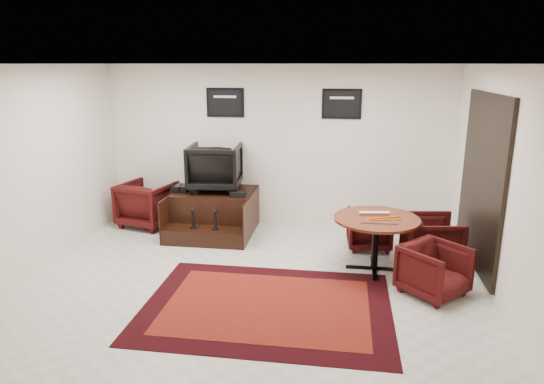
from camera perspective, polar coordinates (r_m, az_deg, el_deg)
The scene contains 16 objects.
ground at distance 6.55m, azimuth -2.55°, elevation -10.46°, with size 6.00×6.00×0.00m, color silver.
room_shell at distance 6.06m, azimuth 1.28°, elevation 5.21°, with size 6.02×5.02×2.81m.
area_rug at distance 5.93m, azimuth -0.58°, elevation -13.26°, with size 2.93×2.20×0.01m.
shine_podium at distance 8.36m, azimuth -6.81°, elevation -2.49°, with size 1.36×1.40×0.70m.
shine_chair at distance 8.29m, azimuth -6.73°, elevation 3.20°, with size 0.85×0.80×0.88m, color black.
shoes_pair at distance 8.37m, azimuth -10.53°, elevation 0.46°, with size 0.23×0.29×0.11m.
polish_kit at distance 7.91m, azimuth -3.96°, elevation -0.25°, with size 0.25×0.17×0.09m, color black.
umbrella_black at distance 8.48m, azimuth -12.18°, elevation -1.53°, with size 0.34×0.13×0.91m, color black, non-canonical shape.
umbrella_hooked at distance 8.60m, azimuth -11.67°, elevation -1.67°, with size 0.30×0.11×0.80m, color black, non-canonical shape.
armchair_side at distance 8.86m, azimuth -14.46°, elevation -1.11°, with size 0.84×0.79×0.87m, color black.
meeting_table at distance 6.81m, azimuth 12.18°, elevation -3.70°, with size 1.17×1.17×0.76m.
table_chair_back at distance 7.72m, azimuth 11.37°, elevation -4.08°, with size 0.65×0.61×0.67m, color black.
table_chair_window at distance 7.38m, azimuth 18.37°, elevation -5.08°, with size 0.74×0.69×0.76m, color black.
table_chair_corner at distance 6.39m, azimuth 18.56°, elevation -8.46°, with size 0.69×0.65×0.71m, color black.
paper_roll at distance 6.91m, azimuth 11.94°, elevation -2.41°, with size 0.05×0.05×0.42m, color white.
table_clutter at distance 6.69m, azimuth 13.02°, elevation -3.23°, with size 0.56×0.40×0.01m.
Camera 1 is at (1.16, -5.81, 2.81)m, focal length 32.00 mm.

